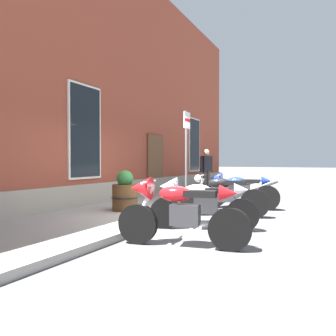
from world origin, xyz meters
TOP-DOWN VIEW (x-y plane):
  - ground_plane at (0.00, 0.00)m, footprint 140.00×140.00m
  - sidewalk at (0.00, 1.41)m, footprint 28.27×2.83m
  - motorcycle_red_sport at (-2.10, -0.96)m, footprint 0.69×2.05m
  - motorcycle_white_sport at (-0.83, -0.80)m, footprint 0.82×2.01m
  - motorcycle_black_naked at (0.78, -0.75)m, footprint 0.69×2.07m
  - motorcycle_blue_sport at (2.16, -0.72)m, footprint 0.62×2.11m
  - pedestrian_dark_jacket at (4.51, 1.07)m, footprint 0.54×0.36m
  - parking_sign at (1.32, 0.44)m, footprint 0.36×0.07m
  - barrel_planter at (-0.21, 1.36)m, footprint 0.64×0.64m

SIDE VIEW (x-z plane):
  - ground_plane at x=0.00m, z-range 0.00..0.00m
  - sidewalk at x=0.00m, z-range 0.00..0.13m
  - motorcycle_black_naked at x=0.78m, z-range 0.00..0.98m
  - barrel_planter at x=-0.21m, z-range 0.05..1.02m
  - motorcycle_white_sport at x=-0.83m, z-range 0.05..1.05m
  - motorcycle_blue_sport at x=2.16m, z-range 0.05..1.05m
  - motorcycle_red_sport at x=-2.10m, z-range 0.04..1.11m
  - pedestrian_dark_jacket at x=4.51m, z-range 0.23..1.85m
  - parking_sign at x=1.32m, z-range 0.50..3.03m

